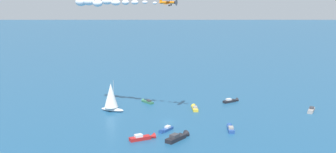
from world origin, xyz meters
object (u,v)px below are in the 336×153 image
Objects in this scene: motorboat_outer_ring_b at (195,108)px; motorboat_outer_ring_a at (231,101)px; motorboat_near_centre at (166,130)px; motorboat_trailing at (230,128)px; motorboat_inshore at (147,102)px; motorboat_offshore at (143,137)px; sailboat_mid_cluster at (111,97)px; motorboat_far_port at (178,137)px; biplane_lead at (169,2)px; motorboat_far_stbd at (311,110)px.

motorboat_outer_ring_a is at bearing -164.25° from motorboat_outer_ring_b.
motorboat_near_centre is 0.83× the size of motorboat_trailing.
motorboat_outer_ring_b reaches higher than motorboat_inshore.
motorboat_outer_ring_a is at bearing -119.73° from motorboat_trailing.
motorboat_outer_ring_a is at bearing -146.65° from motorboat_offshore.
motorboat_outer_ring_b reaches higher than motorboat_trailing.
motorboat_offshore is at bearing 33.35° from motorboat_outer_ring_a.
sailboat_mid_cluster is 55.95m from motorboat_outer_ring_a.
motorboat_far_port is at bearing 95.78° from motorboat_near_centre.
biplane_lead is (1.18, 31.15, 45.15)m from motorboat_inshore.
motorboat_near_centre is 32.16m from motorboat_outer_ring_b.
motorboat_near_centre is 0.81× the size of motorboat_outer_ring_a.
motorboat_inshore is 0.79× the size of motorboat_offshore.
motorboat_far_stbd is at bearing 158.46° from sailboat_mid_cluster.
motorboat_outer_ring_b is at bearing 130.14° from motorboat_inshore.
motorboat_trailing is at bearing 90.95° from motorboat_outer_ring_b.
motorboat_far_stbd is 49.10m from motorboat_outer_ring_b.
biplane_lead is at bearing 26.17° from motorboat_outer_ring_a.
motorboat_outer_ring_b is at bearing 163.55° from sailboat_mid_cluster.
biplane_lead is at bearing -45.90° from motorboat_trailing.
motorboat_near_centre is 46.71m from biplane_lead.
sailboat_mid_cluster is at bearing -52.61° from biplane_lead.
motorboat_far_port is 11.76m from motorboat_offshore.
motorboat_far_port is 39.28m from motorboat_outer_ring_b.
motorboat_far_port is 1.39× the size of motorboat_far_stbd.
biplane_lead reaches higher than motorboat_far_port.
motorboat_inshore is at bearing -49.86° from motorboat_outer_ring_b.
sailboat_mid_cluster reaches higher than motorboat_near_centre.
motorboat_offshore is at bearing 29.46° from motorboat_near_centre.
motorboat_far_stbd is at bearing -177.82° from motorboat_near_centre.
sailboat_mid_cluster is 36.04m from motorboat_outer_ring_b.
motorboat_near_centre is at bearing -150.54° from motorboat_offshore.
motorboat_near_centre is at bearing 81.26° from motorboat_inshore.
sailboat_mid_cluster reaches higher than motorboat_offshore.
motorboat_trailing is 0.61× the size of sailboat_mid_cluster.
motorboat_outer_ring_a reaches higher than motorboat_near_centre.
motorboat_outer_ring_b is 49.71m from biplane_lead.
motorboat_trailing is (-16.06, 48.95, 0.08)m from motorboat_inshore.
motorboat_far_port is at bearing 7.09° from motorboat_trailing.
motorboat_outer_ring_b is (-32.07, -29.14, -0.06)m from motorboat_offshore.
sailboat_mid_cluster reaches higher than motorboat_trailing.
motorboat_inshore is (-6.45, -41.91, -0.01)m from motorboat_near_centre.
motorboat_outer_ring_a is at bearing -137.23° from motorboat_far_port.
motorboat_far_stbd is 76.92m from motorboat_offshore.
sailboat_mid_cluster is at bearing -49.50° from motorboat_trailing.
motorboat_outer_ring_b is at bearing -137.74° from motorboat_offshore.
motorboat_far_stbd is 0.91× the size of motorboat_trailing.
motorboat_trailing is 42.07m from motorboat_outer_ring_a.
biplane_lead reaches higher than motorboat_offshore.
biplane_lead is at bearing 127.39° from sailboat_mid_cluster.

